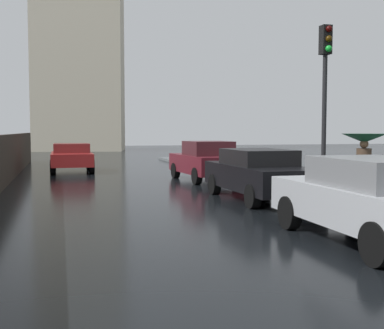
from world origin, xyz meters
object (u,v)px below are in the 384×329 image
object	(u,v)px
pedestrian_with_umbrella_near	(364,147)
car_black_far_lane	(259,173)
car_red_behind_camera	(72,157)
car_silver_far_ahead	(369,199)
traffic_light	(325,79)
car_maroon_mid_road	(206,161)

from	to	relation	value
pedestrian_with_umbrella_near	car_black_far_lane	bearing A→B (deg)	-67.19
car_red_behind_camera	car_black_far_lane	xyz separation A→B (m)	(4.83, -10.99, 0.04)
car_silver_far_ahead	car_black_far_lane	xyz separation A→B (m)	(0.26, 5.55, -0.03)
car_silver_far_ahead	car_black_far_lane	distance (m)	5.55
pedestrian_with_umbrella_near	traffic_light	xyz separation A→B (m)	(-0.36, 1.28, 1.74)
car_maroon_mid_road	traffic_light	distance (m)	7.07
traffic_light	car_silver_far_ahead	bearing A→B (deg)	-110.46
car_black_far_lane	pedestrian_with_umbrella_near	xyz separation A→B (m)	(1.77, -2.33, 0.78)
pedestrian_with_umbrella_near	traffic_light	size ratio (longest dim) A/B	0.38
car_silver_far_ahead	pedestrian_with_umbrella_near	distance (m)	3.88
car_maroon_mid_road	car_black_far_lane	size ratio (longest dim) A/B	0.91
car_maroon_mid_road	pedestrian_with_umbrella_near	distance (m)	7.98
car_silver_far_ahead	car_red_behind_camera	size ratio (longest dim) A/B	1.07
car_maroon_mid_road	pedestrian_with_umbrella_near	size ratio (longest dim) A/B	2.36
car_silver_far_ahead	car_black_far_lane	size ratio (longest dim) A/B	0.96
car_silver_far_ahead	pedestrian_with_umbrella_near	xyz separation A→B (m)	(2.03, 3.22, 0.75)
car_red_behind_camera	traffic_light	world-z (taller)	traffic_light
car_maroon_mid_road	car_red_behind_camera	bearing A→B (deg)	127.10
car_silver_far_ahead	car_red_behind_camera	xyz separation A→B (m)	(-4.57, 16.53, -0.08)
car_maroon_mid_road	car_silver_far_ahead	distance (m)	10.98
car_red_behind_camera	traffic_light	distance (m)	13.80
car_red_behind_camera	car_black_far_lane	size ratio (longest dim) A/B	0.89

